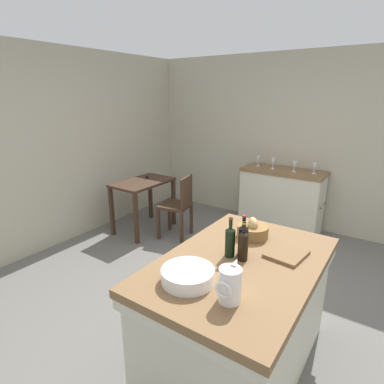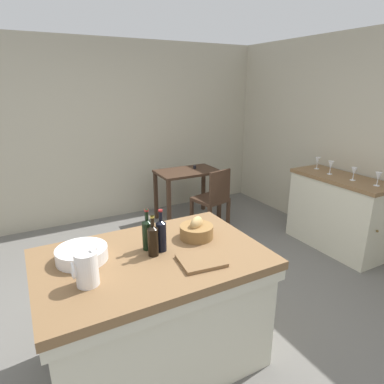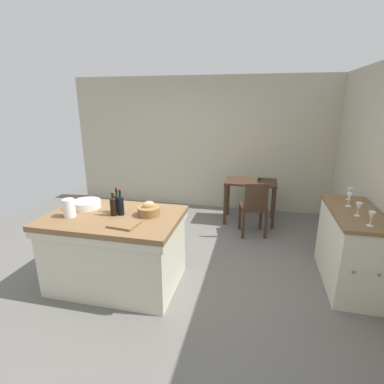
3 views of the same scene
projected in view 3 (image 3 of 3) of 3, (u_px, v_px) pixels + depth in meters
name	position (u px, v px, depth m)	size (l,w,h in m)	color
ground_plane	(163.00, 268.00, 3.90)	(6.76, 6.76, 0.00)	#66635E
wall_back	(201.00, 144.00, 5.94)	(5.32, 0.12, 2.60)	#B2AA93
island_table	(116.00, 247.00, 3.46)	(1.52, 1.01, 0.88)	brown
side_cabinet	(349.00, 248.00, 3.47)	(0.52, 1.21, 0.93)	brown
writing_desk	(250.00, 188.00, 5.25)	(0.91, 0.57, 0.82)	#3D281C
wooden_chair	(254.00, 207.00, 4.72)	(0.48, 0.48, 0.92)	#3D281C
pitcher	(69.00, 208.00, 3.27)	(0.17, 0.13, 0.25)	white
wash_bowl	(87.00, 204.00, 3.56)	(0.33, 0.33, 0.09)	white
bread_basket	(149.00, 210.00, 3.32)	(0.25, 0.25, 0.17)	olive
cutting_board	(124.00, 224.00, 3.06)	(0.28, 0.24, 0.02)	brown
wine_bottle_dark	(121.00, 205.00, 3.31)	(0.07, 0.07, 0.30)	black
wine_bottle_amber	(117.00, 202.00, 3.39)	(0.07, 0.07, 0.30)	black
wine_bottle_green	(113.00, 206.00, 3.30)	(0.07, 0.07, 0.29)	black
wine_glass_far_left	(372.00, 216.00, 2.90)	(0.07, 0.07, 0.15)	white
wine_glass_left	(359.00, 207.00, 3.16)	(0.07, 0.07, 0.15)	white
wine_glass_middle	(349.00, 197.00, 3.45)	(0.07, 0.07, 0.17)	white
wine_glass_right	(350.00, 192.00, 3.68)	(0.07, 0.07, 0.15)	white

